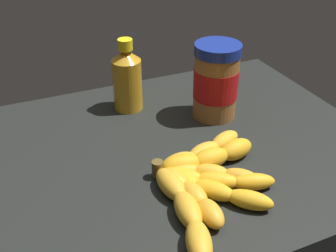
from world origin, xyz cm
name	(u,v)px	position (x,y,z in cm)	size (l,w,h in cm)	color
ground_plane	(179,154)	(0.00, 0.00, -2.24)	(76.67, 59.59, 4.49)	black
banana_bunch	(203,179)	(1.39, 12.66, 1.66)	(22.78, 27.37, 3.73)	gold
peanut_butter_jar	(216,81)	(-11.73, -7.48, 8.01)	(9.51, 9.51, 16.13)	#9E602D
honey_bottle	(127,79)	(4.21, -17.80, 7.17)	(6.31, 6.31, 15.98)	#C78B1C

